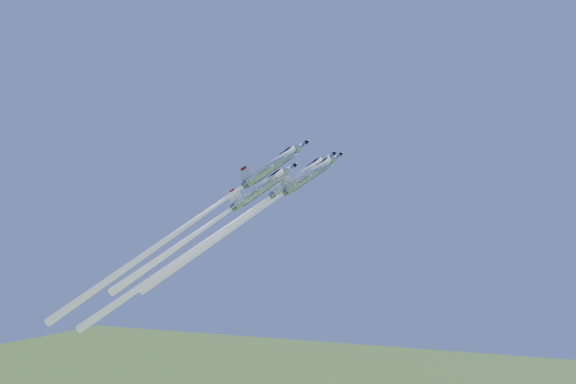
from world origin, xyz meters
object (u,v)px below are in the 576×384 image
at_px(jet_slot, 207,226).
at_px(jet_right, 180,230).
at_px(jet_lead, 245,220).
at_px(jet_left, 209,239).

bearing_deg(jet_slot, jet_right, -40.00).
relative_size(jet_lead, jet_left, 0.74).
distance_m(jet_lead, jet_left, 11.90).
bearing_deg(jet_left, jet_right, -11.04).
xyz_separation_m(jet_lead, jet_right, (-9.51, -8.33, -2.03)).
bearing_deg(jet_lead, jet_right, -64.16).
distance_m(jet_left, jet_right, 12.66).
bearing_deg(jet_right, jet_lead, 115.84).
relative_size(jet_left, jet_right, 1.07).
bearing_deg(jet_lead, jet_left, -127.04).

